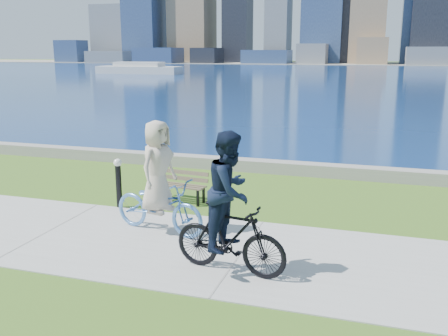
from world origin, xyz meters
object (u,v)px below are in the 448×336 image
(bollard_lamp, at_px, (118,180))
(cyclist_man, at_px, (230,215))
(cyclist_woman, at_px, (159,191))
(park_bench, at_px, (179,183))

(bollard_lamp, relative_size, cyclist_man, 0.50)
(cyclist_woman, bearing_deg, park_bench, 25.01)
(cyclist_woman, relative_size, cyclist_man, 0.96)
(park_bench, bearing_deg, bollard_lamp, -135.05)
(cyclist_man, bearing_deg, park_bench, 42.04)
(park_bench, distance_m, bollard_lamp, 1.46)
(bollard_lamp, bearing_deg, park_bench, 39.35)
(park_bench, xyz_separation_m, bollard_lamp, (-1.12, -0.92, 0.22))
(bollard_lamp, distance_m, cyclist_woman, 1.99)
(bollard_lamp, bearing_deg, cyclist_woman, -37.64)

